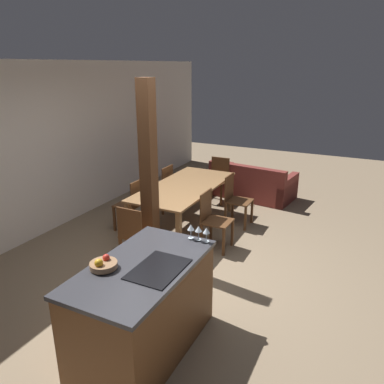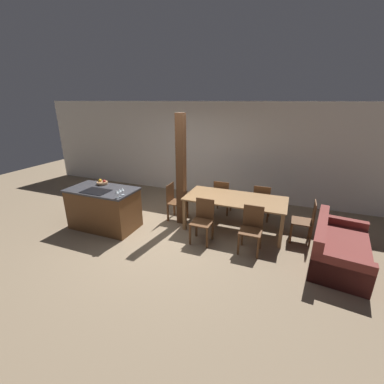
% 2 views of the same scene
% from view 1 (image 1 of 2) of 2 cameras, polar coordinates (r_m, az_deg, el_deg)
% --- Properties ---
extents(ground_plane, '(16.00, 16.00, 0.00)m').
position_cam_1_polar(ground_plane, '(5.03, -1.01, -12.65)').
color(ground_plane, '#847056').
extents(wall_back, '(11.20, 0.08, 2.70)m').
position_cam_1_polar(wall_back, '(6.18, -24.25, 5.25)').
color(wall_back, silver).
rests_on(wall_back, ground_plane).
extents(kitchen_island, '(1.49, 0.84, 0.92)m').
position_cam_1_polar(kitchen_island, '(3.72, -7.38, -17.04)').
color(kitchen_island, brown).
rests_on(kitchen_island, ground_plane).
extents(fruit_bowl, '(0.25, 0.25, 0.11)m').
position_cam_1_polar(fruit_bowl, '(3.45, -13.38, -10.66)').
color(fruit_bowl, '#99704C').
rests_on(fruit_bowl, kitchen_island).
extents(wine_glass_near, '(0.07, 0.07, 0.15)m').
position_cam_1_polar(wine_glass_near, '(3.79, 2.22, -5.95)').
color(wine_glass_near, silver).
rests_on(wine_glass_near, kitchen_island).
extents(wine_glass_middle, '(0.07, 0.07, 0.15)m').
position_cam_1_polar(wine_glass_middle, '(3.82, 1.01, -5.71)').
color(wine_glass_middle, silver).
rests_on(wine_glass_middle, kitchen_island).
extents(wine_glass_far, '(0.07, 0.07, 0.15)m').
position_cam_1_polar(wine_glass_far, '(3.85, -0.17, -5.47)').
color(wine_glass_far, silver).
rests_on(wine_glass_far, kitchen_island).
extents(dining_table, '(2.15, 0.98, 0.74)m').
position_cam_1_polar(dining_table, '(6.18, -1.13, 0.30)').
color(dining_table, olive).
rests_on(dining_table, ground_plane).
extents(dining_chair_near_left, '(0.40, 0.40, 0.87)m').
position_cam_1_polar(dining_chair_near_left, '(5.56, 3.21, -4.10)').
color(dining_chair_near_left, brown).
rests_on(dining_chair_near_left, ground_plane).
extents(dining_chair_near_right, '(0.40, 0.40, 0.87)m').
position_cam_1_polar(dining_chair_near_right, '(6.40, 6.63, -1.05)').
color(dining_chair_near_right, brown).
rests_on(dining_chair_near_right, ground_plane).
extents(dining_chair_far_left, '(0.40, 0.40, 0.87)m').
position_cam_1_polar(dining_chair_far_left, '(6.22, -9.09, -1.76)').
color(dining_chair_far_left, brown).
rests_on(dining_chair_far_left, ground_plane).
extents(dining_chair_far_right, '(0.40, 0.40, 0.87)m').
position_cam_1_polar(dining_chair_far_right, '(6.98, -4.56, 0.74)').
color(dining_chair_far_right, brown).
rests_on(dining_chair_far_right, ground_plane).
extents(dining_chair_head_end, '(0.40, 0.40, 0.87)m').
position_cam_1_polar(dining_chair_head_end, '(5.11, -8.63, -6.45)').
color(dining_chair_head_end, brown).
rests_on(dining_chair_head_end, ground_plane).
extents(dining_chair_foot_end, '(0.40, 0.40, 0.87)m').
position_cam_1_polar(dining_chair_foot_end, '(7.49, 3.96, 2.03)').
color(dining_chair_foot_end, brown).
rests_on(dining_chair_foot_end, ground_plane).
extents(couch, '(1.06, 1.74, 0.73)m').
position_cam_1_polar(couch, '(7.86, 9.12, 1.06)').
color(couch, maroon).
rests_on(couch, ground_plane).
extents(timber_post, '(0.18, 0.18, 2.48)m').
position_cam_1_polar(timber_post, '(4.95, -6.59, 2.46)').
color(timber_post, '#4C2D19').
rests_on(timber_post, ground_plane).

